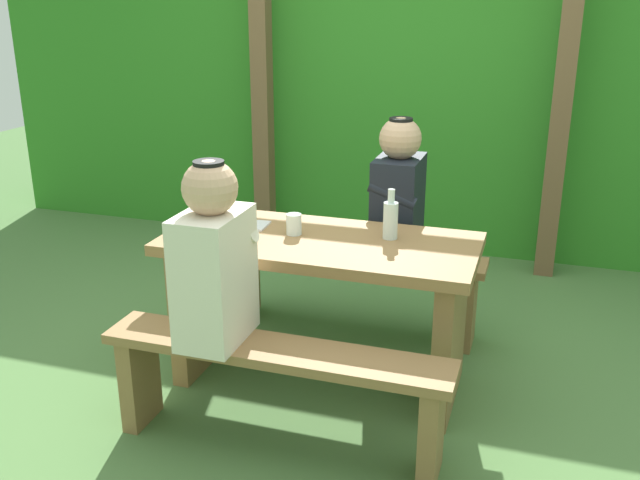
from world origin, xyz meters
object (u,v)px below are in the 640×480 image
bench_far (352,273)px  person_white_shirt (214,260)px  bench_near (276,377)px  person_black_coat (398,194)px  drinking_glass (294,224)px  picnic_table (320,285)px  cell_phone (259,226)px  bottle_left (391,219)px

bench_far → person_white_shirt: 1.24m
bench_near → person_white_shirt: size_ratio=1.95×
bench_far → person_black_coat: 0.52m
person_black_coat → drinking_glass: bearing=-123.9°
picnic_table → person_black_coat: size_ratio=1.95×
bench_far → cell_phone: bearing=-123.3°
bench_far → person_black_coat: size_ratio=1.95×
person_black_coat → cell_phone: (-0.56, -0.49, -0.07)m
cell_phone → picnic_table: bearing=-15.6°
bench_near → person_white_shirt: person_white_shirt is taller
bench_near → bench_far: (0.00, 1.13, 0.00)m
drinking_glass → bottle_left: 0.44m
bottle_left → person_black_coat: bearing=97.8°
person_black_coat → picnic_table: bearing=-112.4°
person_black_coat → cell_phone: person_black_coat is taller
person_white_shirt → drinking_glass: size_ratio=7.55×
bench_near → drinking_glass: 0.74m
bench_near → person_white_shirt: 0.52m
cell_phone → person_white_shirt: bearing=-85.4°
picnic_table → bench_near: size_ratio=1.00×
picnic_table → person_white_shirt: bearing=-113.3°
bench_near → bottle_left: bearing=66.1°
bench_far → drinking_glass: (-0.13, -0.54, 0.43)m
person_white_shirt → bottle_left: person_white_shirt is taller
picnic_table → bottle_left: size_ratio=6.17×
bench_far → person_white_shirt: person_white_shirt is taller
picnic_table → bench_near: 0.59m
picnic_table → person_white_shirt: 0.68m
drinking_glass → picnic_table: bearing=-9.7°
person_white_shirt → cell_phone: (-0.08, 0.64, -0.07)m
bench_far → cell_phone: 0.71m
drinking_glass → bottle_left: bearing=10.5°
drinking_glass → bottle_left: size_ratio=0.42×
person_white_shirt → drinking_glass: person_white_shirt is taller
person_white_shirt → bottle_left: bearing=51.0°
bench_far → person_white_shirt: size_ratio=1.95×
person_white_shirt → cell_phone: size_ratio=5.14×
picnic_table → person_white_shirt: size_ratio=1.95×
bench_near → cell_phone: bearing=116.7°
bottle_left → drinking_glass: bearing=-169.5°
bench_far → bench_near: bearing=-90.0°
bench_near → bottle_left: bottle_left is taller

